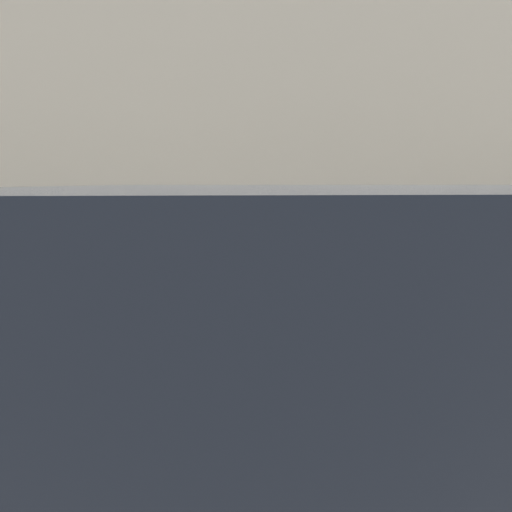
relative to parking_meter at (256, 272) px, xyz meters
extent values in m
cube|color=#BCB7AD|center=(-0.08, 0.91, -1.12)|extent=(24.00, 2.80, 0.15)
cube|color=beige|center=(-0.08, 4.19, 1.91)|extent=(24.00, 0.30, 6.21)
cylinder|color=#2D2D30|center=(0.00, 0.00, -0.59)|extent=(0.05, 0.05, 0.92)
cube|color=slate|center=(0.00, 0.00, 0.04)|extent=(0.17, 0.11, 0.35)
cube|color=gray|center=(0.00, -0.06, 0.07)|extent=(0.10, 0.01, 0.12)
cylinder|color=slate|center=(0.00, 0.00, 0.28)|extent=(0.22, 0.09, 0.22)
cylinder|color=black|center=(-0.58, -0.84, -0.86)|extent=(0.68, 0.23, 0.67)
camera|label=1|loc=(-0.31, -2.76, 0.62)|focal=28.00mm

